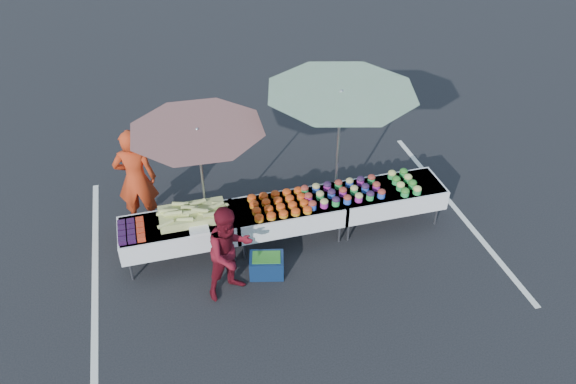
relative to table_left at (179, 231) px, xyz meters
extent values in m
plane|color=black|center=(1.80, 0.00, -0.58)|extent=(80.00, 80.00, 0.00)
cube|color=silver|center=(-1.40, 0.00, -0.58)|extent=(0.10, 5.00, 0.00)
cube|color=silver|center=(5.00, 0.00, -0.58)|extent=(0.10, 5.00, 0.00)
cube|color=white|center=(0.00, 0.00, 0.15)|extent=(1.80, 0.75, 0.04)
cube|color=white|center=(0.00, 0.00, -0.01)|extent=(1.86, 0.81, 0.36)
cylinder|color=slate|center=(-0.82, -0.29, -0.39)|extent=(0.04, 0.04, 0.39)
cylinder|color=slate|center=(-0.82, 0.29, -0.39)|extent=(0.04, 0.04, 0.39)
cylinder|color=slate|center=(0.82, -0.29, -0.39)|extent=(0.04, 0.04, 0.39)
cylinder|color=slate|center=(0.82, 0.29, -0.39)|extent=(0.04, 0.04, 0.39)
cube|color=white|center=(1.80, 0.00, 0.15)|extent=(1.80, 0.75, 0.04)
cube|color=white|center=(1.80, 0.00, -0.01)|extent=(1.86, 0.81, 0.36)
cylinder|color=slate|center=(0.98, -0.29, -0.39)|extent=(0.04, 0.04, 0.39)
cylinder|color=slate|center=(0.98, 0.29, -0.39)|extent=(0.04, 0.04, 0.39)
cylinder|color=slate|center=(2.62, -0.29, -0.39)|extent=(0.04, 0.04, 0.39)
cylinder|color=slate|center=(2.62, 0.29, -0.39)|extent=(0.04, 0.04, 0.39)
cube|color=white|center=(3.60, 0.00, 0.15)|extent=(1.80, 0.75, 0.04)
cube|color=white|center=(3.60, 0.00, -0.01)|extent=(1.86, 0.81, 0.36)
cylinder|color=slate|center=(2.78, -0.29, -0.39)|extent=(0.04, 0.04, 0.39)
cylinder|color=slate|center=(2.78, 0.29, -0.39)|extent=(0.04, 0.04, 0.39)
cylinder|color=slate|center=(4.42, -0.29, -0.39)|extent=(0.04, 0.04, 0.39)
cylinder|color=slate|center=(4.42, 0.29, -0.39)|extent=(0.04, 0.04, 0.39)
cube|color=black|center=(-0.85, -0.27, 0.21)|extent=(0.12, 0.12, 0.08)
cube|color=black|center=(-0.85, -0.13, 0.21)|extent=(0.12, 0.12, 0.08)
cube|color=black|center=(-0.85, 0.01, 0.21)|extent=(0.12, 0.12, 0.08)
cube|color=black|center=(-0.85, 0.15, 0.21)|extent=(0.12, 0.12, 0.08)
cube|color=black|center=(-0.71, -0.27, 0.21)|extent=(0.12, 0.12, 0.08)
cube|color=black|center=(-0.71, -0.13, 0.21)|extent=(0.12, 0.12, 0.08)
cube|color=black|center=(-0.71, 0.01, 0.21)|extent=(0.12, 0.12, 0.08)
cube|color=black|center=(-0.71, 0.15, 0.21)|extent=(0.12, 0.12, 0.08)
cube|color=#B43113|center=(-0.57, -0.27, 0.21)|extent=(0.12, 0.12, 0.08)
cube|color=#B43113|center=(-0.57, -0.13, 0.21)|extent=(0.12, 0.12, 0.08)
cube|color=#B43113|center=(-0.57, 0.01, 0.21)|extent=(0.12, 0.12, 0.08)
cube|color=#B43113|center=(-0.57, 0.15, 0.21)|extent=(0.12, 0.12, 0.08)
cube|color=#C3CB68|center=(0.25, 0.05, 0.24)|extent=(1.05, 0.55, 0.14)
cylinder|color=#C3CB68|center=(0.55, 0.20, 0.27)|extent=(0.27, 0.09, 0.10)
cylinder|color=#C3CB68|center=(-0.13, 0.10, 0.34)|extent=(0.27, 0.14, 0.07)
cylinder|color=#C3CB68|center=(0.36, -0.06, 0.38)|extent=(0.27, 0.14, 0.09)
cylinder|color=#C3CB68|center=(-0.17, 0.08, 0.28)|extent=(0.27, 0.15, 0.10)
cylinder|color=#C3CB68|center=(0.07, -0.01, 0.33)|extent=(0.27, 0.15, 0.08)
cylinder|color=#C3CB68|center=(0.21, 0.09, 0.36)|extent=(0.27, 0.10, 0.10)
cylinder|color=#C3CB68|center=(0.21, -0.03, 0.36)|extent=(0.27, 0.07, 0.08)
cylinder|color=#C3CB68|center=(0.12, -0.13, 0.31)|extent=(0.27, 0.14, 0.09)
cylinder|color=#C3CB68|center=(0.09, 0.25, 0.34)|extent=(0.27, 0.12, 0.08)
cylinder|color=#C3CB68|center=(0.71, 0.14, 0.29)|extent=(0.27, 0.16, 0.08)
cylinder|color=#C3CB68|center=(-0.06, 0.01, 0.34)|extent=(0.27, 0.11, 0.07)
cylinder|color=#C3CB68|center=(0.16, -0.18, 0.27)|extent=(0.27, 0.10, 0.07)
cylinder|color=#C3CB68|center=(0.36, 0.19, 0.35)|extent=(0.27, 0.12, 0.08)
cylinder|color=#C3CB68|center=(-0.18, -0.17, 0.31)|extent=(0.27, 0.15, 0.08)
cylinder|color=#C3CB68|center=(-0.09, 0.09, 0.36)|extent=(0.27, 0.10, 0.08)
cylinder|color=#C3CB68|center=(0.46, 0.00, 0.32)|extent=(0.27, 0.16, 0.10)
cylinder|color=#C3CB68|center=(-0.03, -0.02, 0.38)|extent=(0.27, 0.12, 0.09)
cylinder|color=#C3CB68|center=(0.52, -0.18, 0.37)|extent=(0.27, 0.09, 0.07)
cylinder|color=#C3CB68|center=(0.58, -0.15, 0.30)|extent=(0.27, 0.10, 0.09)
cylinder|color=#C3CB68|center=(0.50, -0.09, 0.28)|extent=(0.27, 0.12, 0.09)
cylinder|color=#C3CB68|center=(0.35, 0.28, 0.27)|extent=(0.27, 0.10, 0.08)
cylinder|color=#C3CB68|center=(0.63, 0.03, 0.34)|extent=(0.27, 0.14, 0.10)
cube|color=white|center=(0.30, -0.30, 0.19)|extent=(0.30, 0.25, 0.05)
cylinder|color=orange|center=(1.25, -0.28, 0.19)|extent=(0.15, 0.15, 0.05)
ellipsoid|color=red|center=(1.25, -0.28, 0.23)|extent=(0.15, 0.15, 0.08)
cylinder|color=orange|center=(1.25, -0.10, 0.19)|extent=(0.15, 0.15, 0.05)
ellipsoid|color=red|center=(1.25, -0.10, 0.23)|extent=(0.15, 0.15, 0.08)
cylinder|color=orange|center=(1.25, 0.08, 0.19)|extent=(0.15, 0.15, 0.05)
ellipsoid|color=red|center=(1.25, 0.08, 0.23)|extent=(0.15, 0.15, 0.08)
cylinder|color=orange|center=(1.25, 0.26, 0.19)|extent=(0.15, 0.15, 0.05)
ellipsoid|color=red|center=(1.25, 0.26, 0.23)|extent=(0.15, 0.15, 0.08)
cylinder|color=orange|center=(1.45, -0.28, 0.19)|extent=(0.15, 0.15, 0.05)
ellipsoid|color=red|center=(1.45, -0.28, 0.23)|extent=(0.15, 0.15, 0.08)
cylinder|color=orange|center=(1.45, -0.10, 0.19)|extent=(0.15, 0.15, 0.05)
ellipsoid|color=red|center=(1.45, -0.10, 0.23)|extent=(0.15, 0.15, 0.08)
cylinder|color=orange|center=(1.45, 0.08, 0.19)|extent=(0.15, 0.15, 0.05)
ellipsoid|color=red|center=(1.45, 0.08, 0.23)|extent=(0.15, 0.15, 0.08)
cylinder|color=orange|center=(1.45, 0.26, 0.19)|extent=(0.15, 0.15, 0.05)
ellipsoid|color=red|center=(1.45, 0.26, 0.23)|extent=(0.15, 0.15, 0.08)
cylinder|color=orange|center=(1.65, -0.28, 0.19)|extent=(0.15, 0.15, 0.05)
ellipsoid|color=red|center=(1.65, -0.28, 0.23)|extent=(0.15, 0.15, 0.08)
cylinder|color=orange|center=(1.65, -0.10, 0.19)|extent=(0.15, 0.15, 0.05)
ellipsoid|color=red|center=(1.65, -0.10, 0.23)|extent=(0.15, 0.15, 0.08)
cylinder|color=orange|center=(1.65, 0.08, 0.19)|extent=(0.15, 0.15, 0.05)
ellipsoid|color=red|center=(1.65, 0.08, 0.23)|extent=(0.15, 0.15, 0.08)
cylinder|color=orange|center=(1.65, 0.26, 0.19)|extent=(0.15, 0.15, 0.05)
ellipsoid|color=red|center=(1.65, 0.26, 0.23)|extent=(0.15, 0.15, 0.08)
cylinder|color=orange|center=(1.85, -0.28, 0.19)|extent=(0.15, 0.15, 0.05)
ellipsoid|color=red|center=(1.85, -0.28, 0.23)|extent=(0.15, 0.15, 0.08)
cylinder|color=orange|center=(1.85, -0.10, 0.19)|extent=(0.15, 0.15, 0.05)
ellipsoid|color=red|center=(1.85, -0.10, 0.23)|extent=(0.15, 0.15, 0.08)
cylinder|color=orange|center=(1.85, 0.08, 0.19)|extent=(0.15, 0.15, 0.05)
ellipsoid|color=red|center=(1.85, 0.08, 0.23)|extent=(0.15, 0.15, 0.08)
cylinder|color=orange|center=(1.85, 0.26, 0.19)|extent=(0.15, 0.15, 0.05)
ellipsoid|color=red|center=(1.85, 0.26, 0.23)|extent=(0.15, 0.15, 0.08)
cylinder|color=orange|center=(2.05, -0.28, 0.19)|extent=(0.15, 0.15, 0.05)
ellipsoid|color=red|center=(2.05, -0.28, 0.23)|extent=(0.15, 0.15, 0.08)
cylinder|color=orange|center=(2.05, -0.10, 0.19)|extent=(0.15, 0.15, 0.05)
ellipsoid|color=red|center=(2.05, -0.10, 0.23)|extent=(0.15, 0.15, 0.08)
cylinder|color=orange|center=(2.05, 0.08, 0.19)|extent=(0.15, 0.15, 0.05)
ellipsoid|color=red|center=(2.05, 0.08, 0.23)|extent=(0.15, 0.15, 0.08)
cylinder|color=orange|center=(2.05, 0.26, 0.19)|extent=(0.15, 0.15, 0.05)
ellipsoid|color=red|center=(2.05, 0.26, 0.23)|extent=(0.15, 0.15, 0.08)
cylinder|color=blue|center=(2.15, -0.22, 0.22)|extent=(0.13, 0.13, 0.10)
ellipsoid|color=maroon|center=(2.15, -0.22, 0.28)|extent=(0.14, 0.14, 0.10)
cylinder|color=#A5238F|center=(2.15, 0.00, 0.22)|extent=(0.13, 0.13, 0.10)
ellipsoid|color=maroon|center=(2.15, 0.00, 0.28)|extent=(0.14, 0.14, 0.10)
cylinder|color=green|center=(2.15, 0.22, 0.22)|extent=(0.13, 0.13, 0.10)
ellipsoid|color=maroon|center=(2.15, 0.22, 0.28)|extent=(0.14, 0.14, 0.10)
cylinder|color=#A5238F|center=(2.35, -0.22, 0.22)|extent=(0.13, 0.13, 0.10)
ellipsoid|color=tan|center=(2.35, -0.22, 0.28)|extent=(0.14, 0.14, 0.10)
cylinder|color=green|center=(2.35, 0.00, 0.22)|extent=(0.13, 0.13, 0.10)
ellipsoid|color=tan|center=(2.35, 0.00, 0.28)|extent=(0.14, 0.14, 0.10)
cylinder|color=blue|center=(2.35, 0.22, 0.22)|extent=(0.13, 0.13, 0.10)
ellipsoid|color=tan|center=(2.35, 0.22, 0.28)|extent=(0.14, 0.14, 0.10)
cylinder|color=green|center=(2.55, -0.22, 0.22)|extent=(0.13, 0.13, 0.10)
ellipsoid|color=black|center=(2.55, -0.22, 0.28)|extent=(0.14, 0.14, 0.10)
cylinder|color=blue|center=(2.55, 0.00, 0.22)|extent=(0.13, 0.13, 0.10)
ellipsoid|color=black|center=(2.55, 0.00, 0.28)|extent=(0.14, 0.14, 0.10)
cylinder|color=#A5238F|center=(2.55, 0.22, 0.22)|extent=(0.13, 0.13, 0.10)
ellipsoid|color=black|center=(2.55, 0.22, 0.28)|extent=(0.14, 0.14, 0.10)
cylinder|color=blue|center=(2.75, -0.22, 0.22)|extent=(0.13, 0.13, 0.10)
ellipsoid|color=maroon|center=(2.75, -0.22, 0.28)|extent=(0.14, 0.14, 0.10)
cylinder|color=#A5238F|center=(2.75, 0.00, 0.22)|extent=(0.13, 0.13, 0.10)
ellipsoid|color=maroon|center=(2.75, 0.00, 0.28)|extent=(0.14, 0.14, 0.10)
cylinder|color=green|center=(2.75, 0.22, 0.22)|extent=(0.13, 0.13, 0.10)
ellipsoid|color=maroon|center=(2.75, 0.22, 0.28)|extent=(0.14, 0.14, 0.10)
cylinder|color=#A5238F|center=(2.95, -0.22, 0.22)|extent=(0.13, 0.13, 0.10)
ellipsoid|color=tan|center=(2.95, -0.22, 0.28)|extent=(0.14, 0.14, 0.10)
cylinder|color=green|center=(2.95, 0.00, 0.22)|extent=(0.13, 0.13, 0.10)
ellipsoid|color=tan|center=(2.95, 0.00, 0.28)|extent=(0.14, 0.14, 0.10)
cylinder|color=blue|center=(2.95, 0.22, 0.22)|extent=(0.13, 0.13, 0.10)
ellipsoid|color=tan|center=(2.95, 0.22, 0.28)|extent=(0.14, 0.14, 0.10)
cylinder|color=green|center=(3.15, -0.22, 0.22)|extent=(0.13, 0.13, 0.10)
ellipsoid|color=black|center=(3.15, -0.22, 0.28)|extent=(0.14, 0.14, 0.10)
cylinder|color=blue|center=(3.15, 0.00, 0.22)|extent=(0.13, 0.13, 0.10)
ellipsoid|color=black|center=(3.15, 0.00, 0.28)|extent=(0.14, 0.14, 0.10)
cylinder|color=#A5238F|center=(3.15, 0.22, 0.22)|extent=(0.13, 0.13, 0.10)
ellipsoid|color=black|center=(3.15, 0.22, 0.28)|extent=(0.14, 0.14, 0.10)
cylinder|color=blue|center=(3.35, -0.22, 0.22)|extent=(0.13, 0.13, 0.10)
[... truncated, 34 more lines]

